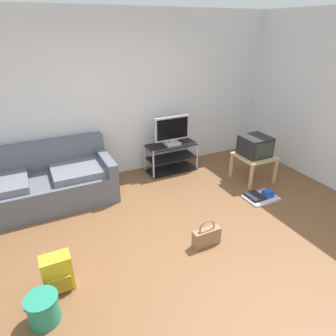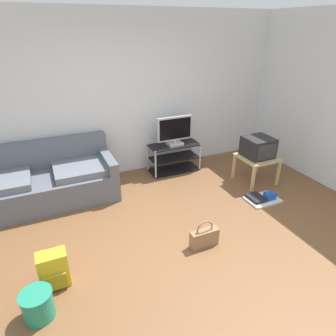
{
  "view_description": "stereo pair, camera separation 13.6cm",
  "coord_description": "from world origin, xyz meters",
  "px_view_note": "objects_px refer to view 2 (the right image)",
  "views": [
    {
      "loc": [
        -1.31,
        -2.32,
        2.43
      ],
      "look_at": [
        0.29,
        0.92,
        0.68
      ],
      "focal_mm": 31.54,
      "sensor_mm": 36.0,
      "label": 1
    },
    {
      "loc": [
        -1.18,
        -2.38,
        2.43
      ],
      "look_at": [
        0.29,
        0.92,
        0.68
      ],
      "focal_mm": 31.54,
      "sensor_mm": 36.0,
      "label": 2
    }
  ],
  "objects_px": {
    "crt_tv": "(258,147)",
    "floor_tray": "(263,198)",
    "cleaning_bucket": "(38,304)",
    "couch": "(44,181)",
    "side_table": "(257,160)",
    "handbag": "(204,237)",
    "flat_tv": "(175,131)",
    "backpack": "(54,270)",
    "tv_stand": "(174,157)"
  },
  "relations": [
    {
      "from": "crt_tv",
      "to": "floor_tray",
      "type": "distance_m",
      "value": 0.87
    },
    {
      "from": "crt_tv",
      "to": "cleaning_bucket",
      "type": "relative_size",
      "value": 1.51
    },
    {
      "from": "cleaning_bucket",
      "to": "couch",
      "type": "bearing_deg",
      "value": 84.6
    },
    {
      "from": "floor_tray",
      "to": "side_table",
      "type": "bearing_deg",
      "value": 62.6
    },
    {
      "from": "side_table",
      "to": "floor_tray",
      "type": "relative_size",
      "value": 1.16
    },
    {
      "from": "side_table",
      "to": "handbag",
      "type": "bearing_deg",
      "value": -146.46
    },
    {
      "from": "flat_tv",
      "to": "backpack",
      "type": "bearing_deg",
      "value": -139.59
    },
    {
      "from": "side_table",
      "to": "backpack",
      "type": "relative_size",
      "value": 1.45
    },
    {
      "from": "side_table",
      "to": "handbag",
      "type": "distance_m",
      "value": 1.98
    },
    {
      "from": "tv_stand",
      "to": "crt_tv",
      "type": "bearing_deg",
      "value": -41.29
    },
    {
      "from": "flat_tv",
      "to": "handbag",
      "type": "bearing_deg",
      "value": -105.34
    },
    {
      "from": "backpack",
      "to": "side_table",
      "type": "bearing_deg",
      "value": -7.9
    },
    {
      "from": "tv_stand",
      "to": "cleaning_bucket",
      "type": "xyz_separation_m",
      "value": [
        -2.43,
        -2.28,
        -0.1
      ]
    },
    {
      "from": "tv_stand",
      "to": "side_table",
      "type": "relative_size",
      "value": 1.57
    },
    {
      "from": "flat_tv",
      "to": "backpack",
      "type": "relative_size",
      "value": 1.64
    },
    {
      "from": "backpack",
      "to": "floor_tray",
      "type": "relative_size",
      "value": 0.8
    },
    {
      "from": "tv_stand",
      "to": "cleaning_bucket",
      "type": "distance_m",
      "value": 3.33
    },
    {
      "from": "handbag",
      "to": "couch",
      "type": "bearing_deg",
      "value": 131.17
    },
    {
      "from": "tv_stand",
      "to": "cleaning_bucket",
      "type": "bearing_deg",
      "value": -136.86
    },
    {
      "from": "cleaning_bucket",
      "to": "floor_tray",
      "type": "height_order",
      "value": "cleaning_bucket"
    },
    {
      "from": "flat_tv",
      "to": "backpack",
      "type": "xyz_separation_m",
      "value": [
        -2.26,
        -1.92,
        -0.57
      ]
    },
    {
      "from": "cleaning_bucket",
      "to": "floor_tray",
      "type": "relative_size",
      "value": 0.59
    },
    {
      "from": "backpack",
      "to": "floor_tray",
      "type": "distance_m",
      "value": 3.08
    },
    {
      "from": "couch",
      "to": "floor_tray",
      "type": "bearing_deg",
      "value": -24.66
    },
    {
      "from": "handbag",
      "to": "floor_tray",
      "type": "xyz_separation_m",
      "value": [
        1.35,
        0.53,
        -0.09
      ]
    },
    {
      "from": "handbag",
      "to": "backpack",
      "type": "bearing_deg",
      "value": 176.46
    },
    {
      "from": "crt_tv",
      "to": "side_table",
      "type": "bearing_deg",
      "value": -90.0
    },
    {
      "from": "tv_stand",
      "to": "side_table",
      "type": "xyz_separation_m",
      "value": [
        1.08,
        -0.97,
        0.14
      ]
    },
    {
      "from": "flat_tv",
      "to": "floor_tray",
      "type": "bearing_deg",
      "value": -62.21
    },
    {
      "from": "handbag",
      "to": "floor_tray",
      "type": "distance_m",
      "value": 1.45
    },
    {
      "from": "handbag",
      "to": "cleaning_bucket",
      "type": "relative_size",
      "value": 1.23
    },
    {
      "from": "couch",
      "to": "cleaning_bucket",
      "type": "height_order",
      "value": "couch"
    },
    {
      "from": "flat_tv",
      "to": "cleaning_bucket",
      "type": "bearing_deg",
      "value": -137.15
    },
    {
      "from": "side_table",
      "to": "cleaning_bucket",
      "type": "height_order",
      "value": "side_table"
    },
    {
      "from": "tv_stand",
      "to": "handbag",
      "type": "relative_size",
      "value": 2.52
    },
    {
      "from": "crt_tv",
      "to": "floor_tray",
      "type": "bearing_deg",
      "value": -116.74
    },
    {
      "from": "flat_tv",
      "to": "side_table",
      "type": "bearing_deg",
      "value": -41.11
    },
    {
      "from": "crt_tv",
      "to": "backpack",
      "type": "distance_m",
      "value": 3.51
    },
    {
      "from": "tv_stand",
      "to": "crt_tv",
      "type": "distance_m",
      "value": 1.49
    },
    {
      "from": "backpack",
      "to": "handbag",
      "type": "distance_m",
      "value": 1.71
    },
    {
      "from": "flat_tv",
      "to": "handbag",
      "type": "height_order",
      "value": "flat_tv"
    },
    {
      "from": "crt_tv",
      "to": "handbag",
      "type": "relative_size",
      "value": 1.22
    },
    {
      "from": "tv_stand",
      "to": "flat_tv",
      "type": "relative_size",
      "value": 1.39
    },
    {
      "from": "side_table",
      "to": "backpack",
      "type": "xyz_separation_m",
      "value": [
        -3.34,
        -0.98,
        -0.2
      ]
    },
    {
      "from": "tv_stand",
      "to": "flat_tv",
      "type": "bearing_deg",
      "value": -90.0
    },
    {
      "from": "side_table",
      "to": "cleaning_bucket",
      "type": "distance_m",
      "value": 3.76
    },
    {
      "from": "tv_stand",
      "to": "couch",
      "type": "bearing_deg",
      "value": -176.49
    },
    {
      "from": "crt_tv",
      "to": "floor_tray",
      "type": "height_order",
      "value": "crt_tv"
    },
    {
      "from": "side_table",
      "to": "cleaning_bucket",
      "type": "bearing_deg",
      "value": -159.5
    },
    {
      "from": "crt_tv",
      "to": "backpack",
      "type": "xyz_separation_m",
      "value": [
        -3.34,
        -1.0,
        -0.43
      ]
    }
  ]
}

